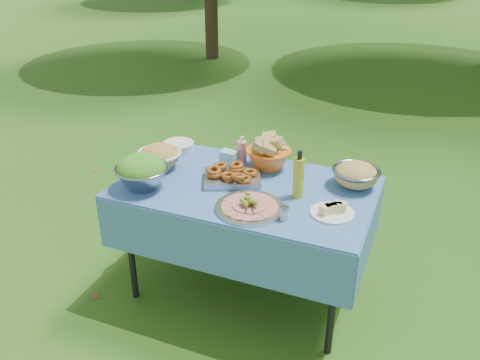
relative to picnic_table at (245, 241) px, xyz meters
name	(u,v)px	position (x,y,z in m)	size (l,w,h in m)	color
ground	(245,290)	(0.00, 0.00, -0.38)	(80.00, 80.00, 0.00)	#113309
picnic_table	(245,241)	(0.00, 0.00, 0.00)	(1.46, 0.86, 0.76)	#79BDE8
salad_bowl	(142,172)	(-0.54, -0.24, 0.48)	(0.30, 0.30, 0.20)	gray
pasta_bowl_white	(160,156)	(-0.59, 0.03, 0.46)	(0.27, 0.27, 0.15)	white
plate_stack	(179,146)	(-0.61, 0.32, 0.41)	(0.21, 0.21, 0.05)	white
wipes_box	(229,158)	(-0.21, 0.23, 0.43)	(0.10, 0.07, 0.09)	#88DDE5
sanitizer_bottle	(242,149)	(-0.14, 0.29, 0.47)	(0.06, 0.06, 0.17)	pink
bread_bowl	(269,154)	(0.04, 0.28, 0.47)	(0.28, 0.28, 0.19)	orange
pasta_bowl_steel	(356,174)	(0.58, 0.24, 0.45)	(0.27, 0.27, 0.14)	gray
fried_tray	(232,175)	(-0.09, 0.02, 0.42)	(0.33, 0.23, 0.08)	#A7A8AB
charcuterie_platter	(250,202)	(0.12, -0.23, 0.42)	(0.37, 0.37, 0.09)	silver
oil_bottle	(299,174)	(0.31, 0.00, 0.52)	(0.06, 0.06, 0.28)	gold
cheese_plate	(332,208)	(0.53, -0.12, 0.41)	(0.23, 0.23, 0.06)	white
shaker	(284,213)	(0.32, -0.27, 0.42)	(0.05, 0.05, 0.08)	silver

